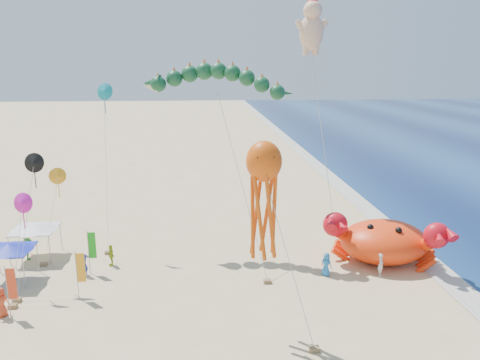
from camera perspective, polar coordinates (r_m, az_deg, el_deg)
name	(u,v)px	position (r m, az deg, el deg)	size (l,w,h in m)	color
ground	(271,278)	(32.85, 3.85, -11.85)	(320.00, 320.00, 0.00)	#D1B784
foam_strip	(439,272)	(36.53, 23.13, -10.25)	(320.00, 320.00, 0.00)	silver
crab_inflatable	(385,240)	(36.25, 17.21, -7.05)	(8.70, 7.48, 3.81)	#FF380D
dragon_kite	(215,85)	(36.00, -3.07, 11.54)	(11.31, 9.86, 14.01)	#114023
cherub_kite	(312,26)	(39.06, 8.76, 18.03)	(2.86, 5.30, 19.21)	#F6BC96
octopus_kite	(264,191)	(23.93, 2.92, -1.35)	(3.59, 3.18, 10.58)	#E2500B
canopy_blue	(9,247)	(35.00, -26.38, -7.35)	(3.18, 3.18, 2.71)	gray
canopy_white	(34,227)	(38.42, -23.78, -5.23)	(3.39, 3.39, 2.71)	gray
feather_flags	(37,262)	(32.87, -23.53, -9.20)	(9.02, 5.62, 3.20)	gray
beachgoers	(124,265)	(33.67, -13.96, -10.02)	(25.96, 9.38, 1.79)	#1A2D9A
small_kites	(58,168)	(35.19, -21.36, 1.34)	(5.35, 11.30, 12.93)	#0D7D8F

